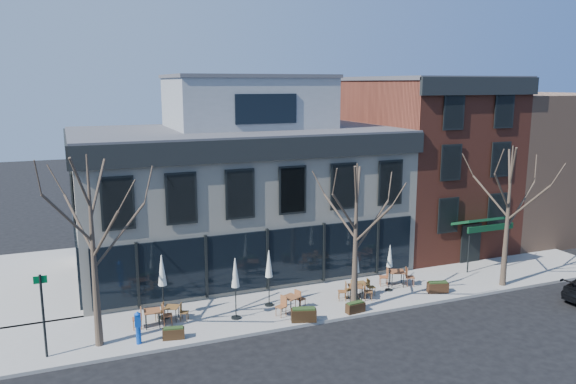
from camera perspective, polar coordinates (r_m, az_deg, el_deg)
name	(u,v)px	position (r m, az deg, el deg)	size (l,w,h in m)	color
ground	(267,293)	(29.70, -2.14, -10.25)	(120.00, 120.00, 0.00)	black
sidewalk_front	(342,298)	(29.06, 5.47, -10.64)	(33.50, 4.70, 0.15)	gray
sidewalk_side	(35,283)	(33.86, -24.27, -8.41)	(4.50, 12.00, 0.15)	gray
corner_building	(238,188)	(33.08, -5.06, 0.44)	(18.39, 10.39, 11.10)	beige
red_brick_building	(424,161)	(38.57, 13.68, 3.06)	(8.20, 11.78, 11.18)	brown
bg_building	(527,161)	(45.88, 23.14, 2.91)	(12.00, 12.00, 10.00)	#8C664C
tree_corner	(93,249)	(23.79, -19.16, -5.53)	(3.93, 3.98, 7.92)	#382B21
tree_mid	(356,236)	(26.30, 6.91, -4.45)	(3.50, 3.55, 7.04)	#382B21
tree_right	(508,214)	(31.49, 21.45, -2.14)	(3.72, 3.77, 7.48)	#382B21
sign_pole	(43,311)	(24.22, -23.63, -11.00)	(0.50, 0.10, 3.40)	black
call_box	(138,327)	(24.56, -14.99, -13.07)	(0.28, 0.28, 1.43)	#0D43B2
cafe_set_0	(152,316)	(26.09, -13.61, -12.19)	(1.79, 0.76, 0.93)	brown
cafe_set_1	(172,312)	(26.57, -11.72, -11.81)	(1.56, 0.99, 0.81)	brown
cafe_set_2	(291,302)	(26.89, 0.29, -11.14)	(1.81, 1.15, 0.94)	brown
cafe_set_3	(355,291)	(28.47, 6.85, -9.95)	(1.78, 1.03, 0.92)	brown
cafe_set_4	(360,288)	(28.99, 7.34, -9.64)	(1.65, 0.71, 0.86)	brown
cafe_set_5	(397,277)	(30.69, 11.00, -8.43)	(1.92, 1.15, 0.99)	brown
umbrella_0	(162,274)	(26.30, -12.67, -8.11)	(0.48, 0.48, 3.01)	black
umbrella_1	(235,276)	(25.77, -5.38, -8.49)	(0.46, 0.46, 2.89)	black
umbrella_2	(269,267)	(27.13, -1.95, -7.61)	(0.44, 0.44, 2.77)	black
umbrella_3	(356,263)	(28.08, 6.94, -7.16)	(0.43, 0.43, 2.69)	black
umbrella_4	(390,259)	(29.56, 10.30, -6.67)	(0.39, 0.39, 2.45)	black
planter_0	(174,333)	(24.87, -11.55, -13.86)	(0.97, 0.53, 0.51)	#322010
planter_1	(304,315)	(26.00, 1.60, -12.34)	(1.22, 0.77, 0.64)	black
planter_2	(355,307)	(27.11, 6.86, -11.55)	(0.95, 0.46, 0.51)	#321F10
planter_3	(438,287)	(30.29, 14.97, -9.31)	(1.13, 0.70, 0.59)	#311D10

